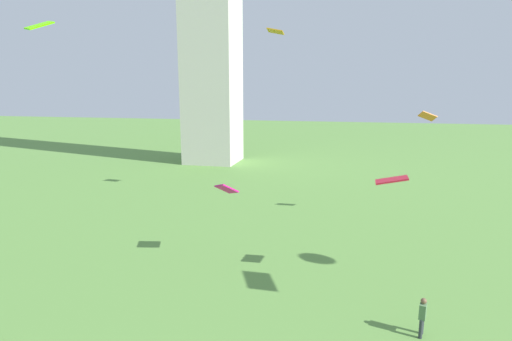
% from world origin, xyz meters
% --- Properties ---
extents(person_2, '(0.34, 0.47, 1.56)m').
position_xyz_m(person_2, '(6.33, 13.32, 0.88)').
color(person_2, '#2D3338').
rests_on(person_2, ground_plane).
extents(kite_flying_0, '(1.56, 1.49, 0.88)m').
position_xyz_m(kite_flying_0, '(-2.85, 18.13, 4.12)').
color(kite_flying_0, '#CE1077').
extents(kite_flying_2, '(1.45, 1.03, 0.40)m').
position_xyz_m(kite_flying_2, '(5.29, 17.11, 5.24)').
color(kite_flying_2, red).
extents(kite_flying_3, '(1.27, 0.95, 0.50)m').
position_xyz_m(kite_flying_3, '(-2.51, 30.24, 13.64)').
color(kite_flying_3, '#C48412').
extents(kite_flying_4, '(1.20, 0.78, 0.75)m').
position_xyz_m(kite_flying_4, '(8.41, 27.48, 7.51)').
color(kite_flying_4, orange).
extents(kite_flying_6, '(1.47, 1.49, 0.68)m').
position_xyz_m(kite_flying_6, '(-12.59, 17.25, 12.53)').
color(kite_flying_6, '#60F005').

